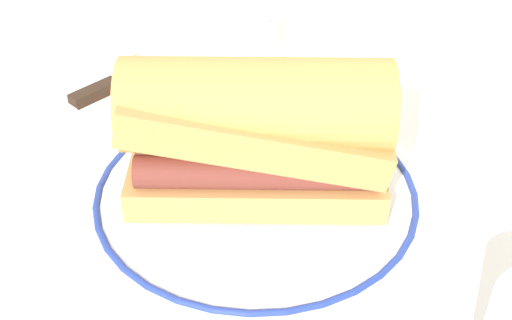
{
  "coord_description": "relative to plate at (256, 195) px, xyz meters",
  "views": [
    {
      "loc": [
        0.17,
        -0.4,
        0.38
      ],
      "look_at": [
        -0.01,
        0.01,
        0.04
      ],
      "focal_mm": 48.77,
      "sensor_mm": 36.0,
      "label": 1
    }
  ],
  "objects": [
    {
      "name": "sausage_sandwich",
      "position": [
        0.0,
        0.0,
        0.07
      ],
      "size": [
        0.23,
        0.16,
        0.12
      ],
      "rotation": [
        0.0,
        0.0,
        0.41
      ],
      "color": "tan",
      "rests_on": "plate"
    },
    {
      "name": "butter_knife",
      "position": [
        -0.23,
        0.05,
        -0.0
      ],
      "size": [
        0.06,
        0.14,
        0.01
      ],
      "color": "silver",
      "rests_on": "ground_plane"
    },
    {
      "name": "plate",
      "position": [
        0.0,
        0.0,
        0.0
      ],
      "size": [
        0.29,
        0.29,
        0.01
      ],
      "color": "white",
      "rests_on": "ground_plane"
    },
    {
      "name": "salt_shaker",
      "position": [
        -0.1,
        0.24,
        0.03
      ],
      "size": [
        0.03,
        0.03,
        0.07
      ],
      "color": "white",
      "rests_on": "ground_plane"
    },
    {
      "name": "ground_plane",
      "position": [
        0.01,
        -0.01,
        -0.01
      ],
      "size": [
        1.5,
        1.5,
        0.0
      ],
      "primitive_type": "plane",
      "color": "white"
    }
  ]
}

